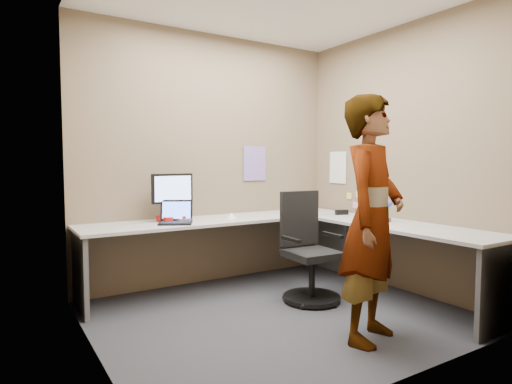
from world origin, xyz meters
TOP-DOWN VIEW (x-y plane):
  - ground at (0.00, 0.00)m, footprint 3.00×3.00m
  - wall_back at (0.00, 1.30)m, footprint 3.00×0.00m
  - wall_right at (1.50, 0.00)m, footprint 0.00×2.70m
  - wall_left at (-1.50, 0.00)m, footprint 0.00×2.70m
  - desk at (0.44, 0.39)m, footprint 2.98×2.58m
  - paper_ream at (-0.55, 1.05)m, footprint 0.30×0.23m
  - monitor at (-0.55, 1.06)m, footprint 0.44×0.15m
  - laptop at (-0.58, 0.90)m, footprint 0.39×0.37m
  - trackball_mouse at (-0.50, 0.89)m, footprint 0.12×0.08m
  - origami at (0.04, 0.93)m, footprint 0.10×0.10m
  - stapler at (1.23, 0.55)m, footprint 0.16×0.08m
  - flower at (1.22, -0.12)m, footprint 0.07×0.07m
  - calendar_purple at (0.55, 1.29)m, footprint 0.30×0.01m
  - calendar_white at (1.49, 0.90)m, footprint 0.01×0.28m
  - sticky_note_a at (1.49, 0.55)m, footprint 0.01×0.07m
  - sticky_note_b at (1.49, 0.60)m, footprint 0.01×0.07m
  - sticky_note_c at (1.49, 0.48)m, footprint 0.01×0.07m
  - sticky_note_d at (1.49, 0.70)m, footprint 0.01×0.07m
  - office_chair at (0.47, 0.19)m, footprint 0.54×0.54m
  - person at (0.29, -0.77)m, footprint 0.78×0.66m

SIDE VIEW (x-z plane):
  - ground at x=0.00m, z-range 0.00..0.00m
  - office_chair at x=0.47m, z-range -0.09..0.92m
  - desk at x=0.44m, z-range 0.22..0.95m
  - trackball_mouse at x=-0.50m, z-range 0.72..0.79m
  - paper_ream at x=-0.55m, z-range 0.73..0.78m
  - stapler at x=1.23m, z-range 0.73..0.78m
  - origami at x=0.04m, z-range 0.73..0.79m
  - laptop at x=-0.58m, z-range 0.68..0.90m
  - sticky_note_c at x=1.49m, z-range 0.76..0.84m
  - sticky_note_b at x=1.49m, z-range 0.78..0.86m
  - flower at x=1.22m, z-range 0.77..0.98m
  - person at x=0.29m, z-range 0.00..1.80m
  - sticky_note_d at x=1.49m, z-range 0.88..0.96m
  - sticky_note_a at x=1.49m, z-range 0.91..0.99m
  - monitor at x=-0.55m, z-range 0.82..1.24m
  - calendar_white at x=1.49m, z-range 1.06..1.44m
  - calendar_purple at x=0.55m, z-range 1.10..1.50m
  - wall_back at x=0.00m, z-range -0.15..2.85m
  - wall_right at x=1.50m, z-range 0.00..2.70m
  - wall_left at x=-1.50m, z-range 0.00..2.70m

